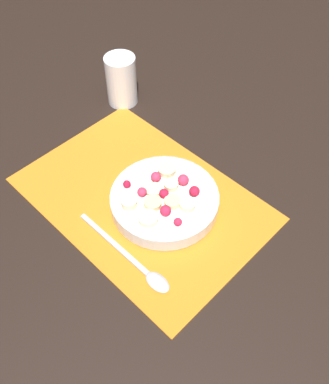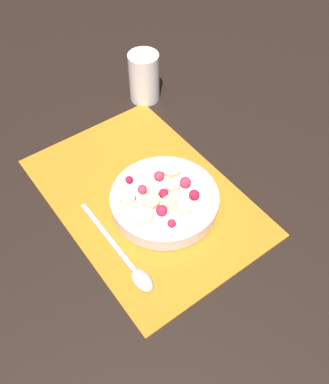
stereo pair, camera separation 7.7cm
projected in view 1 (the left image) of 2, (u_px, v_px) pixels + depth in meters
name	position (u px, v px, depth m)	size (l,w,h in m)	color
ground_plane	(142.00, 199.00, 0.82)	(3.00, 3.00, 0.00)	black
placemat	(142.00, 198.00, 0.82)	(0.46, 0.32, 0.01)	orange
fruit_bowl	(164.00, 199.00, 0.79)	(0.20, 0.20, 0.05)	silver
spoon	(140.00, 267.00, 0.72)	(0.22, 0.03, 0.01)	#B2B2B7
drinking_glass	(121.00, 80.00, 0.97)	(0.07, 0.07, 0.12)	white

